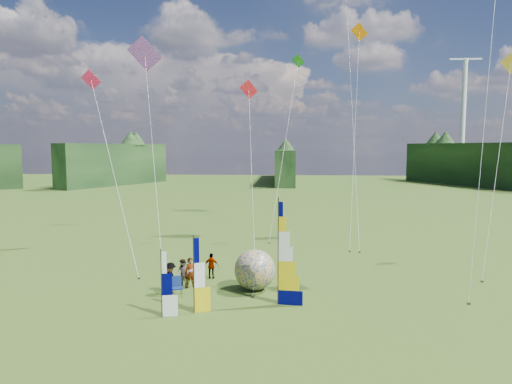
# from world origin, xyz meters

# --- Properties ---
(ground) EXTENTS (220.00, 220.00, 0.00)m
(ground) POSITION_xyz_m (0.00, 0.00, 0.00)
(ground) COLOR #526E24
(ground) RESTS_ON ground
(treeline_ring) EXTENTS (210.00, 210.00, 8.00)m
(treeline_ring) POSITION_xyz_m (0.00, 0.00, 4.00)
(treeline_ring) COLOR #325924
(treeline_ring) RESTS_ON ground
(turbine_right) EXTENTS (8.00, 1.20, 30.00)m
(turbine_right) POSITION_xyz_m (45.00, 102.00, 15.00)
(turbine_right) COLOR silver
(turbine_right) RESTS_ON ground
(feather_banner_main) EXTENTS (1.39, 0.24, 5.14)m
(feather_banner_main) POSITION_xyz_m (0.17, 2.96, 2.57)
(feather_banner_main) COLOR #000149
(feather_banner_main) RESTS_ON ground
(side_banner_left) EXTENTS (0.96, 0.47, 3.58)m
(side_banner_left) POSITION_xyz_m (-3.73, 1.49, 1.79)
(side_banner_left) COLOR #D7BD0C
(side_banner_left) RESTS_ON ground
(side_banner_far) EXTENTS (0.92, 0.28, 3.07)m
(side_banner_far) POSITION_xyz_m (-5.10, 0.88, 1.53)
(side_banner_far) COLOR white
(side_banner_far) RESTS_ON ground
(bol_inflatable) EXTENTS (2.48, 2.48, 2.23)m
(bol_inflatable) POSITION_xyz_m (-1.16, 5.23, 1.11)
(bol_inflatable) COLOR navy
(bol_inflatable) RESTS_ON ground
(spectator_a) EXTENTS (0.73, 0.63, 1.68)m
(spectator_a) POSITION_xyz_m (-4.74, 5.35, 0.84)
(spectator_a) COLOR #66594C
(spectator_a) RESTS_ON ground
(spectator_b) EXTENTS (0.87, 0.72, 1.61)m
(spectator_b) POSITION_xyz_m (-5.13, 5.24, 0.81)
(spectator_b) COLOR #66594C
(spectator_b) RESTS_ON ground
(spectator_c) EXTENTS (0.78, 1.16, 1.68)m
(spectator_c) POSITION_xyz_m (-5.59, 4.25, 0.84)
(spectator_c) COLOR #66594C
(spectator_c) RESTS_ON ground
(spectator_d) EXTENTS (0.92, 0.44, 1.51)m
(spectator_d) POSITION_xyz_m (-3.88, 7.21, 0.76)
(spectator_d) COLOR #66594C
(spectator_d) RESTS_ON ground
(camp_chair) EXTENTS (0.79, 0.79, 1.05)m
(camp_chair) POSITION_xyz_m (-5.12, 3.77, 0.53)
(camp_chair) COLOR #0A1B47
(camp_chair) RESTS_ON ground
(kite_whale) EXTENTS (7.78, 14.30, 24.03)m
(kite_whale) POSITION_xyz_m (5.86, 19.72, 12.02)
(kite_whale) COLOR black
(kite_whale) RESTS_ON ground
(kite_rainbow_delta) EXTENTS (11.52, 14.91, 17.35)m
(kite_rainbow_delta) POSITION_xyz_m (-8.96, 12.76, 8.68)
(kite_rainbow_delta) COLOR red
(kite_rainbow_delta) RESTS_ON ground
(kite_parafoil) EXTENTS (8.30, 10.98, 20.81)m
(kite_parafoil) POSITION_xyz_m (11.25, 6.75, 10.40)
(kite_parafoil) COLOR #B20015
(kite_parafoil) RESTS_ON ground
(small_kite_red) EXTENTS (7.11, 10.62, 13.88)m
(small_kite_red) POSITION_xyz_m (-2.19, 15.73, 6.94)
(small_kite_red) COLOR red
(small_kite_red) RESTS_ON ground
(small_kite_orange) EXTENTS (5.50, 9.24, 18.68)m
(small_kite_orange) POSITION_xyz_m (5.87, 17.86, 9.34)
(small_kite_orange) COLOR #DB6C00
(small_kite_orange) RESTS_ON ground
(small_kite_yellow) EXTENTS (6.94, 9.62, 14.73)m
(small_kite_yellow) POSITION_xyz_m (13.93, 11.03, 7.36)
(small_kite_yellow) COLOR yellow
(small_kite_yellow) RESTS_ON ground
(small_kite_pink) EXTENTS (8.64, 9.50, 13.70)m
(small_kite_pink) POSITION_xyz_m (-10.78, 9.90, 6.85)
(small_kite_pink) COLOR #DD1C49
(small_kite_pink) RESTS_ON ground
(small_kite_green) EXTENTS (7.92, 13.06, 17.46)m
(small_kite_green) POSITION_xyz_m (0.32, 22.47, 8.73)
(small_kite_green) COLOR green
(small_kite_green) RESTS_ON ground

